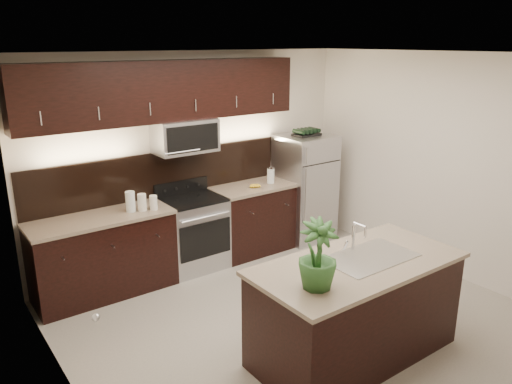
% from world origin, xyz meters
% --- Properties ---
extents(ground, '(4.50, 4.50, 0.00)m').
position_xyz_m(ground, '(0.00, 0.00, 0.00)').
color(ground, gray).
rests_on(ground, ground).
extents(room_walls, '(4.52, 4.02, 2.71)m').
position_xyz_m(room_walls, '(-0.11, -0.04, 1.70)').
color(room_walls, beige).
rests_on(room_walls, ground).
extents(counter_run, '(3.51, 0.65, 0.94)m').
position_xyz_m(counter_run, '(-0.46, 1.69, 0.47)').
color(counter_run, black).
rests_on(counter_run, ground).
extents(upper_fixtures, '(3.49, 0.40, 1.66)m').
position_xyz_m(upper_fixtures, '(-0.43, 1.84, 2.14)').
color(upper_fixtures, black).
rests_on(upper_fixtures, counter_run).
extents(island, '(1.96, 0.96, 0.94)m').
position_xyz_m(island, '(0.03, -0.83, 0.47)').
color(island, black).
rests_on(island, ground).
extents(sink_faucet, '(0.84, 0.50, 0.28)m').
position_xyz_m(sink_faucet, '(0.18, -0.82, 0.96)').
color(sink_faucet, silver).
rests_on(sink_faucet, island).
extents(refrigerator, '(0.74, 0.67, 1.53)m').
position_xyz_m(refrigerator, '(1.58, 1.63, 0.77)').
color(refrigerator, '#B2B2B7').
rests_on(refrigerator, ground).
extents(wine_rack, '(0.38, 0.23, 0.09)m').
position_xyz_m(wine_rack, '(1.58, 1.63, 1.57)').
color(wine_rack, black).
rests_on(wine_rack, refrigerator).
extents(plant, '(0.38, 0.38, 0.56)m').
position_xyz_m(plant, '(-0.60, -0.97, 1.22)').
color(plant, '#254E1F').
rests_on(plant, island).
extents(canisters, '(0.34, 0.19, 0.24)m').
position_xyz_m(canisters, '(-0.98, 1.61, 1.04)').
color(canisters, silver).
rests_on(canisters, counter_run).
extents(french_press, '(0.10, 0.10, 0.30)m').
position_xyz_m(french_press, '(0.95, 1.64, 1.05)').
color(french_press, silver).
rests_on(french_press, counter_run).
extents(bananas, '(0.19, 0.17, 0.05)m').
position_xyz_m(bananas, '(0.61, 1.61, 0.96)').
color(bananas, gold).
rests_on(bananas, counter_run).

